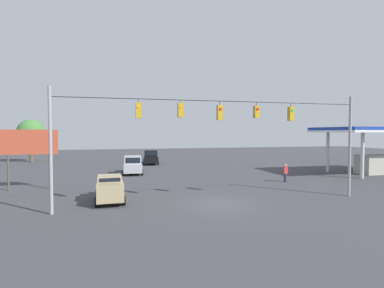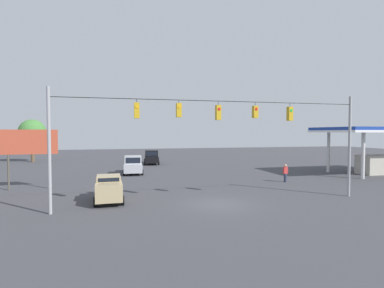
{
  "view_description": "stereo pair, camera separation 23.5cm",
  "coord_description": "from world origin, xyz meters",
  "views": [
    {
      "loc": [
        6.69,
        18.77,
        4.81
      ],
      "look_at": [
        -1.14,
        -12.01,
        3.58
      ],
      "focal_mm": 28.0,
      "sensor_mm": 36.0,
      "label": 1
    },
    {
      "loc": [
        6.46,
        18.82,
        4.81
      ],
      "look_at": [
        -1.14,
        -12.01,
        3.58
      ],
      "focal_mm": 28.0,
      "sensor_mm": 36.0,
      "label": 2
    }
  ],
  "objects": [
    {
      "name": "overhead_signal_span",
      "position": [
        0.01,
        -0.1,
        4.96
      ],
      "size": [
        20.98,
        0.38,
        7.49
      ],
      "color": "#939399",
      "rests_on": "ground_plane"
    },
    {
      "name": "tree_horizon_left",
      "position": [
        20.05,
        -34.7,
        4.78
      ],
      "size": [
        4.23,
        4.23,
        6.94
      ],
      "color": "brown",
      "rests_on": "ground_plane"
    },
    {
      "name": "roadside_billboard",
      "position": [
        13.77,
        -8.82,
        3.71
      ],
      "size": [
        4.52,
        0.16,
        5.06
      ],
      "color": "#4C473D",
      "rests_on": "ground_plane"
    },
    {
      "name": "traffic_cone_second",
      "position": [
        7.23,
        -6.74,
        0.3
      ],
      "size": [
        0.44,
        0.44,
        0.59
      ],
      "primitive_type": "cone",
      "color": "orange",
      "rests_on": "ground_plane"
    },
    {
      "name": "sedan_tan_parked_shoulder",
      "position": [
        7.14,
        -2.57,
        0.96
      ],
      "size": [
        2.06,
        4.01,
        1.84
      ],
      "color": "tan",
      "rests_on": "ground_plane"
    },
    {
      "name": "traffic_cone_third",
      "position": [
        7.25,
        -9.48,
        0.3
      ],
      "size": [
        0.44,
        0.44,
        0.59
      ],
      "primitive_type": "cone",
      "color": "orange",
      "rests_on": "ground_plane"
    },
    {
      "name": "traffic_cone_fourth",
      "position": [
        7.2,
        -11.87,
        0.3
      ],
      "size": [
        0.44,
        0.44,
        0.59
      ],
      "primitive_type": "cone",
      "color": "orange",
      "rests_on": "ground_plane"
    },
    {
      "name": "traffic_cone_nearest",
      "position": [
        7.3,
        -4.23,
        0.3
      ],
      "size": [
        0.44,
        0.44,
        0.59
      ],
      "primitive_type": "cone",
      "color": "orange",
      "rests_on": "ground_plane"
    },
    {
      "name": "gas_station",
      "position": [
        -22.94,
        -9.59,
        3.94
      ],
      "size": [
        13.69,
        7.61,
        5.4
      ],
      "color": "navy",
      "rests_on": "ground_plane"
    },
    {
      "name": "pickup_truck_black_withflow_deep",
      "position": [
        1.56,
        -26.99,
        0.98
      ],
      "size": [
        2.62,
        5.68,
        2.12
      ],
      "color": "black",
      "rests_on": "ground_plane"
    },
    {
      "name": "pedestrian",
      "position": [
        -9.23,
        -7.0,
        0.87
      ],
      "size": [
        0.4,
        0.28,
        1.74
      ],
      "color": "#2D334C",
      "rests_on": "ground_plane"
    },
    {
      "name": "ground_plane",
      "position": [
        0.0,
        0.0,
        0.0
      ],
      "size": [
        140.0,
        140.0,
        0.0
      ],
      "primitive_type": "plane",
      "color": "#3D3D42"
    },
    {
      "name": "pickup_truck_silver_withflow_far",
      "position": [
        4.82,
        -16.63,
        0.98
      ],
      "size": [
        2.41,
        5.13,
        2.12
      ],
      "color": "#A8AAB2",
      "rests_on": "ground_plane"
    }
  ]
}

